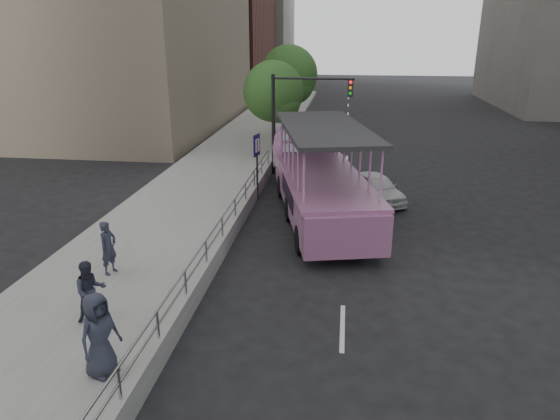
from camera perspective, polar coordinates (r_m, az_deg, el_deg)
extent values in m
plane|color=black|center=(15.04, 3.40, -8.89)|extent=(160.00, 160.00, 0.00)
cube|color=#9FA09A|center=(25.11, -8.03, 3.20)|extent=(5.50, 80.00, 0.30)
cube|color=#B0B0AA|center=(17.07, -6.57, -3.59)|extent=(0.24, 30.00, 0.36)
cylinder|color=#A9A8AD|center=(10.27, -17.93, -18.34)|extent=(0.07, 0.07, 0.70)
cylinder|color=#A9A8AD|center=(11.76, -13.81, -12.61)|extent=(0.07, 0.07, 0.70)
cylinder|color=#A9A8AD|center=(13.38, -10.77, -8.17)|extent=(0.07, 0.07, 0.70)
cylinder|color=#A9A8AD|center=(15.09, -8.46, -4.69)|extent=(0.07, 0.07, 0.70)
cylinder|color=#A9A8AD|center=(16.87, -6.64, -1.93)|extent=(0.07, 0.07, 0.70)
cylinder|color=#A9A8AD|center=(18.69, -5.18, 0.30)|extent=(0.07, 0.07, 0.70)
cylinder|color=#A9A8AD|center=(20.54, -3.97, 2.13)|extent=(0.07, 0.07, 0.70)
cylinder|color=#A9A8AD|center=(22.42, -2.97, 3.65)|extent=(0.07, 0.07, 0.70)
cylinder|color=#A9A8AD|center=(24.32, -2.12, 4.94)|extent=(0.07, 0.07, 0.70)
cylinder|color=#A9A8AD|center=(26.24, -1.39, 6.04)|extent=(0.07, 0.07, 0.70)
cylinder|color=#A9A8AD|center=(16.87, -6.64, -1.93)|extent=(0.06, 22.00, 0.06)
cylinder|color=#A9A8AD|center=(16.75, -6.68, -0.88)|extent=(0.06, 22.00, 0.06)
cylinder|color=black|center=(17.06, 2.51, -3.40)|extent=(0.61, 1.07, 1.00)
cylinder|color=black|center=(17.56, 10.47, -3.03)|extent=(0.61, 1.07, 1.00)
cylinder|color=black|center=(19.95, 1.24, 0.09)|extent=(0.61, 1.07, 1.00)
cylinder|color=black|center=(20.38, 8.11, 0.32)|extent=(0.61, 1.07, 1.00)
cylinder|color=black|center=(22.90, 0.30, 2.69)|extent=(0.61, 1.07, 1.00)
cylinder|color=black|center=(23.27, 6.33, 2.85)|extent=(0.61, 1.07, 1.00)
cube|color=#BA76AA|center=(20.13, 4.65, 2.14)|extent=(4.82, 9.55, 1.40)
cube|color=#BA76AA|center=(25.16, 2.51, 6.40)|extent=(3.21, 2.94, 1.74)
cylinder|color=#BA76AA|center=(26.01, 2.22, 7.60)|extent=(2.73, 1.36, 2.62)
cube|color=#8C5179|center=(15.77, 7.69, -3.03)|extent=(2.81, 1.02, 1.40)
cube|color=#8C5179|center=(19.92, 4.71, 4.24)|extent=(5.03, 9.91, 0.13)
cube|color=#252527|center=(19.07, 5.11, 9.32)|extent=(4.57, 7.85, 0.16)
cube|color=#8899A1|center=(23.03, 3.24, 8.12)|extent=(2.55, 0.81, 1.17)
cube|color=#BA76AA|center=(23.58, 3.04, 7.57)|extent=(2.65, 1.65, 0.56)
imported|color=silver|center=(22.77, 10.96, 2.54)|extent=(2.85, 3.92, 1.24)
imported|color=#2B2F3F|center=(15.73, -19.02, -4.10)|extent=(0.54, 0.69, 1.65)
imported|color=#2B2F3F|center=(13.43, -20.86, -8.64)|extent=(0.99, 0.96, 1.60)
imported|color=#2B2F3F|center=(11.32, -19.98, -13.26)|extent=(0.93, 1.09, 1.89)
cylinder|color=black|center=(22.43, -2.63, 4.57)|extent=(0.09, 0.09, 2.70)
cube|color=#0D0E5B|center=(22.16, -2.67, 7.40)|extent=(0.18, 0.66, 0.97)
cube|color=silver|center=(22.16, -2.60, 7.40)|extent=(0.11, 0.42, 0.59)
cylinder|color=black|center=(26.36, -0.77, 9.64)|extent=(0.18, 0.18, 5.20)
cylinder|color=black|center=(25.84, 3.75, 14.77)|extent=(4.20, 0.12, 0.12)
cube|color=black|center=(25.82, 8.05, 13.61)|extent=(0.28, 0.22, 0.85)
sphere|color=red|center=(25.66, 8.09, 14.25)|extent=(0.16, 0.16, 0.16)
cylinder|color=#342017|center=(30.03, -0.74, 8.82)|extent=(0.22, 0.22, 3.08)
sphere|color=#346327|center=(29.67, -0.76, 13.41)|extent=(3.52, 3.52, 3.52)
sphere|color=#346327|center=(29.39, -0.06, 12.27)|extent=(2.42, 2.42, 2.42)
cylinder|color=#342017|center=(35.84, 0.98, 10.90)|extent=(0.22, 0.22, 3.47)
sphere|color=#346327|center=(35.53, 1.01, 15.25)|extent=(3.97, 3.97, 3.97)
sphere|color=#346327|center=(35.24, 1.61, 14.20)|extent=(2.73, 2.73, 2.73)
cube|color=gray|center=(79.06, -5.12, 21.60)|extent=(16.00, 14.00, 20.00)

